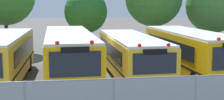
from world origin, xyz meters
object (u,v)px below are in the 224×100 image
school_bus_1 (69,53)px  school_bus_0 (0,56)px  school_bus_2 (131,54)px  school_bus_3 (189,51)px  tree_4 (214,5)px  tree_2 (85,11)px

school_bus_1 → school_bus_0: bearing=3.7°
school_bus_0 → school_bus_2: 7.18m
school_bus_2 → school_bus_3: size_ratio=0.98×
school_bus_2 → school_bus_3: school_bus_3 is taller
school_bus_3 → tree_4: tree_4 is taller
school_bus_1 → school_bus_3: size_ratio=1.11×
tree_2 → tree_4: (11.70, -0.22, 0.48)m
school_bus_1 → tree_2: bearing=-100.8°
school_bus_1 → tree_4: size_ratio=1.70×
school_bus_2 → tree_2: 10.63m
tree_2 → tree_4: size_ratio=0.82×
school_bus_3 → tree_4: (6.33, 10.10, 2.61)m
school_bus_0 → tree_2: tree_2 is taller
school_bus_2 → tree_4: size_ratio=1.50×
school_bus_0 → tree_4: 20.00m
tree_2 → school_bus_1: bearing=-99.2°
school_bus_1 → tree_4: bearing=-145.0°
school_bus_1 → school_bus_2: school_bus_1 is taller
school_bus_1 → school_bus_3: same height
tree_4 → school_bus_0: bearing=-149.0°
tree_4 → school_bus_2: bearing=-134.5°
tree_2 → school_bus_0: bearing=-116.8°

